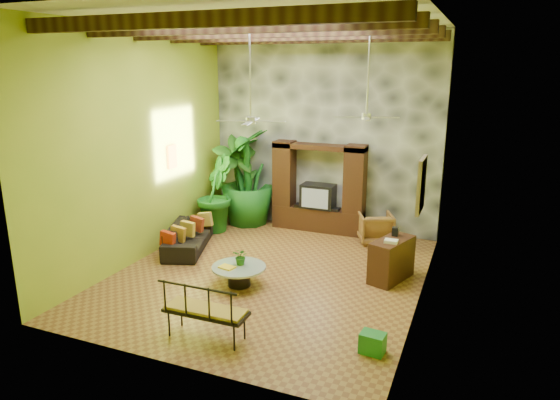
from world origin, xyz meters
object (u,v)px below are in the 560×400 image
at_px(ceiling_fan_front, 251,109).
at_px(side_console, 392,260).
at_px(sofa, 188,237).
at_px(green_bin, 373,343).
at_px(tall_plant_a, 237,180).
at_px(ceiling_fan_back, 367,106).
at_px(tall_plant_b, 215,193).
at_px(tall_plant_c, 247,177).
at_px(wicker_armchair, 375,228).
at_px(iron_bench, 203,308).
at_px(entertainment_center, 318,194).
at_px(coffee_table, 239,273).

xyz_separation_m(ceiling_fan_front, side_console, (2.55, 1.09, -2.98)).
height_order(sofa, green_bin, sofa).
xyz_separation_m(sofa, green_bin, (4.96, -2.72, -0.14)).
relative_size(tall_plant_a, side_console, 2.24).
distance_m(ceiling_fan_back, tall_plant_b, 4.82).
xyz_separation_m(ceiling_fan_front, sofa, (-2.17, 1.02, -3.11)).
bearing_deg(tall_plant_c, green_bin, -48.08).
xyz_separation_m(tall_plant_b, side_console, (4.83, -1.43, -0.56)).
distance_m(ceiling_fan_back, wicker_armchair, 3.42).
distance_m(tall_plant_a, iron_bench, 6.16).
xyz_separation_m(tall_plant_a, side_console, (4.61, -2.23, -0.77)).
height_order(sofa, side_console, side_console).
xyz_separation_m(wicker_armchair, tall_plant_a, (-3.84, 0.14, 0.83)).
height_order(tall_plant_b, green_bin, tall_plant_b).
height_order(tall_plant_c, iron_bench, tall_plant_c).
relative_size(wicker_armchair, tall_plant_b, 0.41).
xyz_separation_m(tall_plant_c, side_console, (4.30, -2.27, -0.87)).
xyz_separation_m(entertainment_center, ceiling_fan_back, (1.60, -1.94, 2.44)).
height_order(wicker_armchair, tall_plant_a, tall_plant_a).
height_order(wicker_armchair, side_console, side_console).
distance_m(entertainment_center, tall_plant_a, 2.27).
bearing_deg(iron_bench, ceiling_fan_front, 95.62).
bearing_deg(iron_bench, entertainment_center, 89.79).
bearing_deg(side_console, sofa, -159.94).
height_order(ceiling_fan_front, tall_plant_a, ceiling_fan_front).
relative_size(entertainment_center, ceiling_fan_back, 1.29).
xyz_separation_m(ceiling_fan_front, green_bin, (2.79, -1.70, -3.24)).
height_order(ceiling_fan_back, iron_bench, ceiling_fan_back).
relative_size(side_console, green_bin, 2.93).
height_order(sofa, tall_plant_c, tall_plant_c).
xyz_separation_m(entertainment_center, tall_plant_c, (-1.95, -0.18, 0.33)).
distance_m(tall_plant_b, green_bin, 6.64).
bearing_deg(tall_plant_c, side_console, -27.82).
height_order(ceiling_fan_back, wicker_armchair, ceiling_fan_back).
distance_m(tall_plant_c, green_bin, 6.89).
bearing_deg(tall_plant_b, side_console, -16.49).
xyz_separation_m(wicker_armchair, coffee_table, (-1.94, -3.51, -0.11)).
height_order(entertainment_center, iron_bench, entertainment_center).
bearing_deg(ceiling_fan_back, iron_bench, -111.19).
bearing_deg(sofa, wicker_armchair, -80.58).
bearing_deg(side_console, iron_bench, -104.38).
relative_size(wicker_armchair, side_console, 0.75).
bearing_deg(entertainment_center, ceiling_fan_back, -50.43).
bearing_deg(coffee_table, entertainment_center, 84.87).
bearing_deg(ceiling_fan_front, tall_plant_a, 121.72).
bearing_deg(tall_plant_b, tall_plant_c, 58.18).
relative_size(entertainment_center, green_bin, 6.61).
distance_m(ceiling_fan_back, tall_plant_c, 4.49).
bearing_deg(entertainment_center, ceiling_fan_front, -93.24).
xyz_separation_m(iron_bench, green_bin, (2.52, 0.65, -0.39)).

